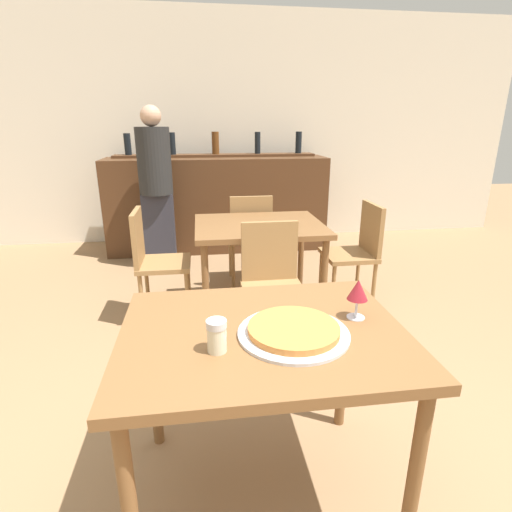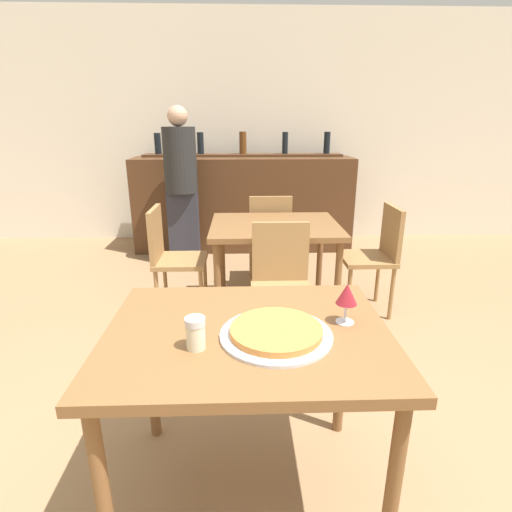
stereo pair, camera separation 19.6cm
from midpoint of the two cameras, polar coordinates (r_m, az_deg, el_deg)
The scene contains 14 objects.
ground_plane at distance 1.99m, azimuth -2.39°, elevation -30.46°, with size 16.00×16.00×0.00m, color #93704C.
wall_back at distance 5.33m, azimuth -7.14°, elevation 17.37°, with size 8.00×0.05×2.80m.
dining_table_near at distance 1.54m, azimuth -2.74°, elevation -13.43°, with size 1.04×0.81×0.78m.
dining_table_far at distance 3.13m, azimuth -1.34°, elevation 3.07°, with size 0.99×0.82×0.75m.
bar_counter at distance 4.92m, azimuth -6.62°, elevation 7.36°, with size 2.60×0.56×1.11m.
bar_back_shelf at distance 4.98m, azimuth -7.04°, elevation 14.58°, with size 2.39×0.24×0.29m.
chair_far_side_front at distance 2.63m, azimuth 0.16°, elevation -3.33°, with size 0.40×0.40×0.88m.
chair_far_side_back at distance 3.73m, azimuth -2.37°, elevation 3.29°, with size 0.40×0.40×0.88m.
chair_far_side_left at distance 3.19m, azimuth -16.15°, elevation -0.11°, with size 0.40×0.40×0.88m.
chair_far_side_right at distance 3.37m, azimuth 12.72°, elevation 1.14°, with size 0.40×0.40×0.88m.
pizza_tray at distance 1.45m, azimuth 1.47°, elevation -10.73°, with size 0.40×0.40×0.04m.
cheese_shaker at distance 1.35m, azimuth -9.85°, elevation -11.25°, with size 0.07×0.07×0.11m.
person_standing at distance 4.32m, azimuth -15.39°, elevation 9.95°, with size 0.34×0.34×1.66m.
wine_glass at distance 1.55m, azimuth 10.88°, elevation -4.99°, with size 0.08×0.08×0.16m.
Camera 1 is at (-0.21, -1.29, 1.50)m, focal length 28.00 mm.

